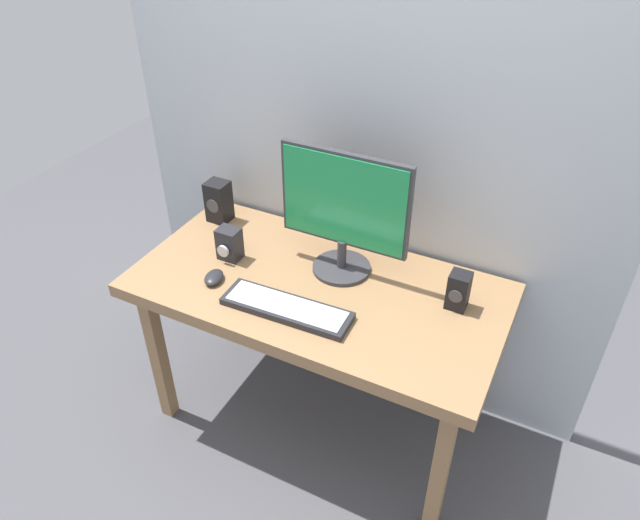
% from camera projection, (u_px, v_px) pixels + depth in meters
% --- Properties ---
extents(ground_plane, '(6.00, 6.00, 0.00)m').
position_uv_depth(ground_plane, '(318.00, 417.00, 2.71)').
color(ground_plane, '#4C4C51').
extents(wall_back, '(2.10, 0.04, 3.00)m').
position_uv_depth(wall_back, '(367.00, 63.00, 2.12)').
color(wall_back, '#B2BCC6').
rests_on(wall_back, ground_plane).
extents(desk, '(1.42, 0.72, 0.77)m').
position_uv_depth(desk, '(317.00, 301.00, 2.30)').
color(desk, '#936D47').
rests_on(desk, ground_plane).
extents(monitor, '(0.51, 0.23, 0.50)m').
position_uv_depth(monitor, '(344.00, 211.00, 2.18)').
color(monitor, '#333338').
rests_on(monitor, desk).
extents(keyboard_primary, '(0.48, 0.16, 0.03)m').
position_uv_depth(keyboard_primary, '(287.00, 308.00, 2.12)').
color(keyboard_primary, '#232328').
rests_on(keyboard_primary, desk).
extents(mouse, '(0.09, 0.12, 0.03)m').
position_uv_depth(mouse, '(214.00, 277.00, 2.27)').
color(mouse, '#232328').
rests_on(mouse, desk).
extents(speaker_right, '(0.07, 0.08, 0.14)m').
position_uv_depth(speaker_right, '(458.00, 291.00, 2.11)').
color(speaker_right, black).
rests_on(speaker_right, desk).
extents(speaker_left, '(0.09, 0.09, 0.18)m').
position_uv_depth(speaker_left, '(219.00, 201.00, 2.58)').
color(speaker_left, black).
rests_on(speaker_left, desk).
extents(audio_controller, '(0.09, 0.08, 0.13)m').
position_uv_depth(audio_controller, '(229.00, 244.00, 2.35)').
color(audio_controller, '#232328').
rests_on(audio_controller, desk).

